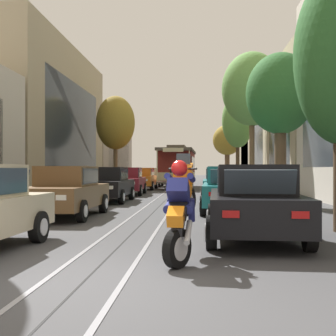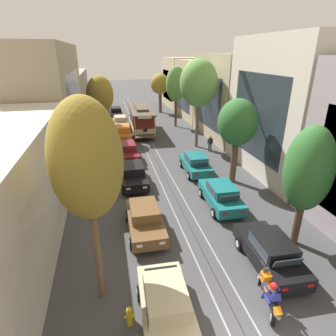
# 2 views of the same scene
# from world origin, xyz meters

# --- Properties ---
(ground_plane) EXTENTS (160.00, 160.00, 0.00)m
(ground_plane) POSITION_xyz_m (0.00, 21.21, 0.00)
(ground_plane) COLOR #424244
(trolley_track_rails) EXTENTS (1.14, 61.02, 0.01)m
(trolley_track_rails) POSITION_xyz_m (0.00, 24.51, 0.00)
(trolley_track_rails) COLOR gray
(trolley_track_rails) RESTS_ON ground
(building_facade_left) EXTENTS (5.51, 52.72, 10.10)m
(building_facade_left) POSITION_xyz_m (-9.72, 24.62, 3.99)
(building_facade_left) COLOR beige
(building_facade_left) RESTS_ON ground
(building_facade_right) EXTENTS (5.90, 52.72, 10.54)m
(building_facade_right) POSITION_xyz_m (9.81, 23.74, 4.58)
(building_facade_right) COLOR gray
(building_facade_right) RESTS_ON ground
(parked_car_beige_near_left) EXTENTS (2.12, 4.41, 1.58)m
(parked_car_beige_near_left) POSITION_xyz_m (-2.63, 1.79, 0.80)
(parked_car_beige_near_left) COLOR #C1B28E
(parked_car_beige_near_left) RESTS_ON ground
(parked_car_brown_second_left) EXTENTS (2.02, 4.37, 1.58)m
(parked_car_brown_second_left) POSITION_xyz_m (-2.57, 7.72, 0.80)
(parked_car_brown_second_left) COLOR brown
(parked_car_brown_second_left) RESTS_ON ground
(parked_car_black_mid_left) EXTENTS (2.02, 4.37, 1.58)m
(parked_car_black_mid_left) POSITION_xyz_m (-2.55, 13.87, 0.80)
(parked_car_black_mid_left) COLOR black
(parked_car_black_mid_left) RESTS_ON ground
(parked_car_maroon_fourth_left) EXTENTS (2.09, 4.40, 1.58)m
(parked_car_maroon_fourth_left) POSITION_xyz_m (-2.54, 19.35, 0.80)
(parked_car_maroon_fourth_left) COLOR maroon
(parked_car_maroon_fourth_left) RESTS_ON ground
(parked_car_orange_fifth_left) EXTENTS (2.07, 4.39, 1.58)m
(parked_car_orange_fifth_left) POSITION_xyz_m (-2.48, 25.79, 0.80)
(parked_car_orange_fifth_left) COLOR orange
(parked_car_orange_fifth_left) RESTS_ON ground
(parked_car_beige_sixth_left) EXTENTS (2.02, 4.37, 1.58)m
(parked_car_beige_sixth_left) POSITION_xyz_m (-2.46, 31.20, 0.80)
(parked_car_beige_sixth_left) COLOR #C1B28E
(parked_car_beige_sixth_left) RESTS_ON ground
(parked_car_black_far_left) EXTENTS (2.13, 4.42, 1.58)m
(parked_car_black_far_left) POSITION_xyz_m (-2.72, 37.67, 0.80)
(parked_car_black_far_left) COLOR black
(parked_car_black_far_left) RESTS_ON ground
(parked_car_black_near_right) EXTENTS (2.12, 4.41, 1.58)m
(parked_car_black_near_right) POSITION_xyz_m (2.70, 3.76, 0.80)
(parked_car_black_near_right) COLOR black
(parked_car_black_near_right) RESTS_ON ground
(parked_car_teal_second_right) EXTENTS (2.11, 4.41, 1.58)m
(parked_car_teal_second_right) POSITION_xyz_m (2.62, 9.43, 0.80)
(parked_car_teal_second_right) COLOR #196B70
(parked_car_teal_second_right) RESTS_ON ground
(parked_car_teal_mid_right) EXTENTS (2.07, 4.39, 1.58)m
(parked_car_teal_mid_right) POSITION_xyz_m (2.71, 15.05, 0.80)
(parked_car_teal_mid_right) COLOR #196B70
(parked_car_teal_mid_right) RESTS_ON ground
(street_tree_kerb_left_near) EXTENTS (2.48, 2.68, 8.14)m
(street_tree_kerb_left_near) POSITION_xyz_m (-4.95, 3.72, 5.94)
(street_tree_kerb_left_near) COLOR brown
(street_tree_kerb_left_near) RESTS_ON ground
(street_tree_kerb_left_second) EXTENTS (2.94, 2.88, 7.05)m
(street_tree_kerb_left_second) POSITION_xyz_m (-4.66, 26.83, 4.98)
(street_tree_kerb_left_second) COLOR brown
(street_tree_kerb_left_second) RESTS_ON ground
(street_tree_kerb_right_near) EXTENTS (2.23, 2.28, 6.34)m
(street_tree_kerb_right_near) POSITION_xyz_m (4.94, 5.03, 4.15)
(street_tree_kerb_right_near) COLOR #4C3826
(street_tree_kerb_right_near) RESTS_ON ground
(street_tree_kerb_right_second) EXTENTS (2.86, 2.86, 6.36)m
(street_tree_kerb_right_second) POSITION_xyz_m (4.98, 12.77, 4.58)
(street_tree_kerb_right_second) COLOR brown
(street_tree_kerb_right_second) RESTS_ON ground
(street_tree_kerb_right_mid) EXTENTS (3.74, 3.50, 8.81)m
(street_tree_kerb_right_mid) POSITION_xyz_m (4.93, 21.65, 6.47)
(street_tree_kerb_right_mid) COLOR brown
(street_tree_kerb_right_mid) RESTS_ON ground
(street_tree_kerb_right_fourth) EXTENTS (2.60, 2.09, 7.75)m
(street_tree_kerb_right_fourth) POSITION_xyz_m (4.88, 30.58, 5.45)
(street_tree_kerb_right_fourth) COLOR #4C3826
(street_tree_kerb_right_fourth) RESTS_ON ground
(street_tree_kerb_right_far) EXTENTS (3.04, 2.87, 6.16)m
(street_tree_kerb_right_far) POSITION_xyz_m (4.71, 40.36, 4.48)
(street_tree_kerb_right_far) COLOR brown
(street_tree_kerb_right_far) RESTS_ON ground
(cable_car_trolley) EXTENTS (2.82, 9.17, 3.28)m
(cable_car_trolley) POSITION_xyz_m (-0.00, 28.98, 1.66)
(cable_car_trolley) COLOR maroon
(cable_car_trolley) RESTS_ON ground
(motorcycle_with_rider) EXTENTS (0.53, 1.87, 1.76)m
(motorcycle_with_rider) POSITION_xyz_m (1.24, 1.45, 0.92)
(motorcycle_with_rider) COLOR black
(motorcycle_with_rider) RESTS_ON ground
(pedestrian_on_left_pavement) EXTENTS (0.55, 0.40, 1.74)m
(pedestrian_on_left_pavement) POSITION_xyz_m (-6.40, 24.86, 0.98)
(pedestrian_on_left_pavement) COLOR #282D38
(pedestrian_on_left_pavement) RESTS_ON ground
(pedestrian_on_right_pavement) EXTENTS (0.55, 0.38, 1.58)m
(pedestrian_on_right_pavement) POSITION_xyz_m (5.81, 19.92, 0.89)
(pedestrian_on_right_pavement) COLOR #282D38
(pedestrian_on_right_pavement) RESTS_ON ground
(fire_hydrant) EXTENTS (0.40, 0.22, 0.84)m
(fire_hydrant) POSITION_xyz_m (-3.96, 2.10, 0.42)
(fire_hydrant) COLOR gold
(fire_hydrant) RESTS_ON ground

